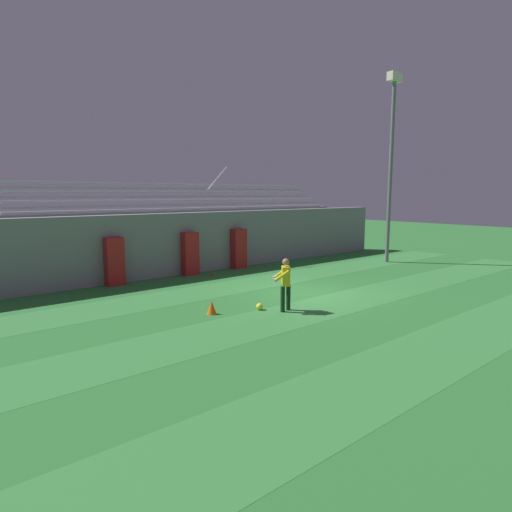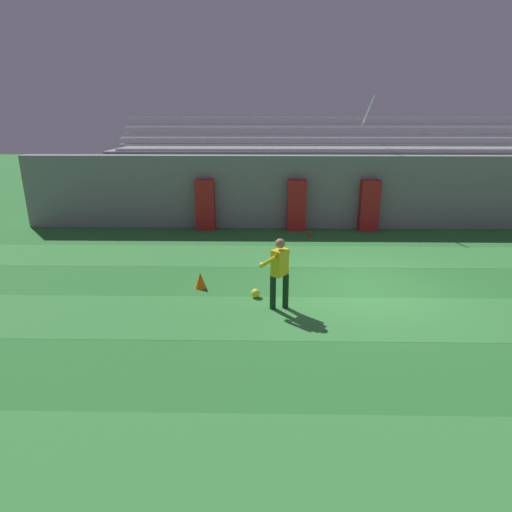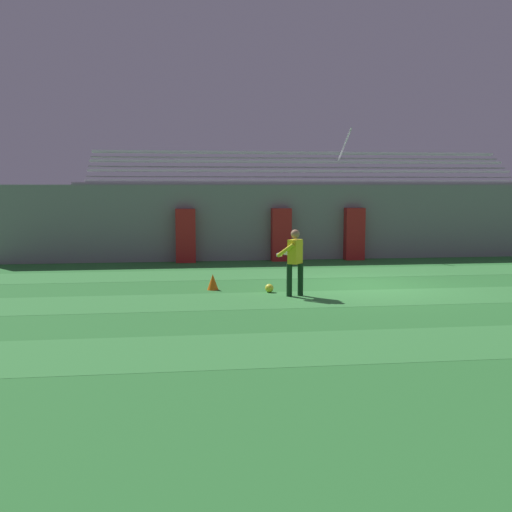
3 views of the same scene
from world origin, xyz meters
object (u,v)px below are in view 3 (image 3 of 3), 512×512
padding_pillar_gate_left (281,235)px  goalkeeper (294,258)px  traffic_cone (213,282)px  water_bottle (299,261)px  soccer_ball (269,288)px  padding_pillar_far_left (186,236)px  padding_pillar_gate_right (354,234)px

padding_pillar_gate_left → goalkeeper: size_ratio=1.16×
traffic_cone → water_bottle: size_ratio=1.75×
soccer_ball → traffic_cone: traffic_cone is taller
padding_pillar_far_left → traffic_cone: (0.63, -5.98, -0.76)m
soccer_ball → water_bottle: bearing=71.0°
soccer_ball → goalkeeper: bearing=-47.8°
padding_pillar_far_left → soccer_ball: 6.93m
padding_pillar_far_left → traffic_cone: bearing=-84.0°
padding_pillar_gate_right → goalkeeper: (-3.68, -7.15, -0.02)m
water_bottle → padding_pillar_far_left: bearing=164.4°
padding_pillar_far_left → traffic_cone: 6.06m
padding_pillar_gate_left → goalkeeper: bearing=-97.2°
padding_pillar_gate_left → traffic_cone: 6.67m
goalkeeper → soccer_ball: (-0.54, 0.60, -0.84)m
goalkeeper → water_bottle: size_ratio=6.96×
padding_pillar_gate_left → padding_pillar_gate_right: (2.78, 0.00, 0.00)m
padding_pillar_far_left → soccer_ball: padding_pillar_far_left is taller
goalkeeper → traffic_cone: 2.41m
traffic_cone → padding_pillar_far_left: bearing=96.0°
padding_pillar_gate_right → traffic_cone: padding_pillar_gate_right is taller
padding_pillar_gate_right → soccer_ball: 7.85m
soccer_ball → padding_pillar_gate_left: bearing=77.6°
soccer_ball → traffic_cone: (-1.43, 0.58, 0.10)m
padding_pillar_far_left → goalkeeper: padding_pillar_far_left is taller
goalkeeper → padding_pillar_gate_left: bearing=82.8°
goalkeeper → padding_pillar_gate_right: bearing=62.8°
water_bottle → padding_pillar_gate_right: bearing=25.1°
padding_pillar_gate_right → traffic_cone: size_ratio=4.62×
padding_pillar_gate_left → water_bottle: padding_pillar_gate_left is taller
padding_pillar_gate_right → padding_pillar_far_left: (-6.28, 0.00, 0.00)m
padding_pillar_gate_left → padding_pillar_far_left: bearing=180.0°
padding_pillar_gate_left → goalkeeper: padding_pillar_gate_left is taller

